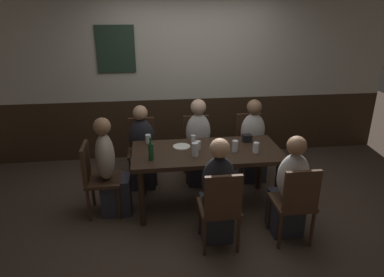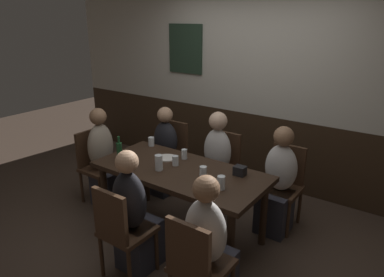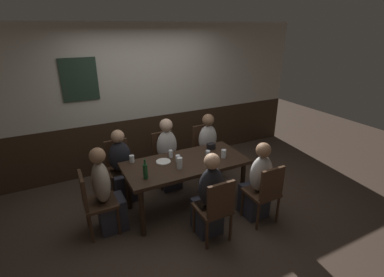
{
  "view_description": "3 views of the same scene",
  "coord_description": "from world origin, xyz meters",
  "px_view_note": "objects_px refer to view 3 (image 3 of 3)",
  "views": [
    {
      "loc": [
        -0.65,
        -3.69,
        2.34
      ],
      "look_at": [
        -0.18,
        -0.02,
        0.9
      ],
      "focal_mm": 32.37,
      "sensor_mm": 36.0,
      "label": 1
    },
    {
      "loc": [
        1.98,
        -2.58,
        2.19
      ],
      "look_at": [
        0.1,
        0.07,
        1.06
      ],
      "focal_mm": 33.38,
      "sensor_mm": 36.0,
      "label": 2
    },
    {
      "loc": [
        -1.56,
        -3.24,
        2.55
      ],
      "look_at": [
        0.13,
        0.07,
        1.05
      ],
      "focal_mm": 26.44,
      "sensor_mm": 36.0,
      "label": 3
    }
  ],
  "objects_px": {
    "chair_mid_far": "(165,155)",
    "pint_glass_pale": "(224,154)",
    "beer_glass_half": "(180,164)",
    "condiment_caddy": "(211,146)",
    "chair_right_near": "(265,191)",
    "highball_clear": "(208,155)",
    "chair_head_west": "(94,200)",
    "person_right_near": "(257,186)",
    "person_left_far": "(122,171)",
    "plate_white_large": "(163,161)",
    "person_right_far": "(209,151)",
    "person_head_west": "(107,196)",
    "person_mid_far": "(168,159)",
    "chair_right_far": "(204,147)",
    "chair_left_far": "(119,165)",
    "dining_table": "(186,167)",
    "person_mid_near": "(209,201)",
    "beer_glass_tall": "(171,154)",
    "beer_bottle_green": "(145,171)",
    "tumbler_short": "(178,159)",
    "chair_mid_near": "(216,207)",
    "tumbler_water": "(132,159)"
  },
  "relations": [
    {
      "from": "chair_mid_far",
      "to": "pint_glass_pale",
      "type": "distance_m",
      "value": 1.14
    },
    {
      "from": "beer_glass_half",
      "to": "chair_mid_far",
      "type": "bearing_deg",
      "value": 80.6
    },
    {
      "from": "pint_glass_pale",
      "to": "condiment_caddy",
      "type": "xyz_separation_m",
      "value": [
        -0.0,
        0.35,
        -0.01
      ]
    },
    {
      "from": "chair_right_near",
      "to": "highball_clear",
      "type": "height_order",
      "value": "chair_right_near"
    },
    {
      "from": "chair_head_west",
      "to": "chair_mid_far",
      "type": "relative_size",
      "value": 1.0
    },
    {
      "from": "chair_head_west",
      "to": "person_right_near",
      "type": "relative_size",
      "value": 0.77
    },
    {
      "from": "person_left_far",
      "to": "person_right_near",
      "type": "height_order",
      "value": "person_right_near"
    },
    {
      "from": "chair_right_near",
      "to": "beer_glass_half",
      "type": "bearing_deg",
      "value": 143.53
    },
    {
      "from": "plate_white_large",
      "to": "chair_right_near",
      "type": "bearing_deg",
      "value": -42.43
    },
    {
      "from": "person_right_far",
      "to": "person_head_west",
      "type": "bearing_deg",
      "value": -160.83
    },
    {
      "from": "person_mid_far",
      "to": "pint_glass_pale",
      "type": "height_order",
      "value": "person_mid_far"
    },
    {
      "from": "chair_right_far",
      "to": "person_left_far",
      "type": "relative_size",
      "value": 0.79
    },
    {
      "from": "chair_head_west",
      "to": "chair_left_far",
      "type": "distance_m",
      "value": 0.97
    },
    {
      "from": "dining_table",
      "to": "chair_mid_far",
      "type": "xyz_separation_m",
      "value": [
        0.0,
        0.82,
        -0.16
      ]
    },
    {
      "from": "person_mid_near",
      "to": "beer_glass_tall",
      "type": "relative_size",
      "value": 10.91
    },
    {
      "from": "person_left_far",
      "to": "person_head_west",
      "type": "bearing_deg",
      "value": -118.6
    },
    {
      "from": "plate_white_large",
      "to": "pint_glass_pale",
      "type": "bearing_deg",
      "value": -17.98
    },
    {
      "from": "person_mid_far",
      "to": "beer_bottle_green",
      "type": "xyz_separation_m",
      "value": [
        -0.65,
        -0.85,
        0.34
      ]
    },
    {
      "from": "dining_table",
      "to": "chair_right_far",
      "type": "height_order",
      "value": "chair_right_far"
    },
    {
      "from": "chair_right_far",
      "to": "plate_white_large",
      "type": "bearing_deg",
      "value": -147.16
    },
    {
      "from": "chair_right_far",
      "to": "pint_glass_pale",
      "type": "distance_m",
      "value": 1.02
    },
    {
      "from": "beer_glass_half",
      "to": "beer_glass_tall",
      "type": "height_order",
      "value": "beer_glass_half"
    },
    {
      "from": "chair_right_far",
      "to": "person_right_near",
      "type": "bearing_deg",
      "value": -90.0
    },
    {
      "from": "dining_table",
      "to": "person_head_west",
      "type": "distance_m",
      "value": 1.14
    },
    {
      "from": "tumbler_short",
      "to": "chair_right_near",
      "type": "bearing_deg",
      "value": -45.18
    },
    {
      "from": "dining_table",
      "to": "chair_mid_near",
      "type": "height_order",
      "value": "chair_mid_near"
    },
    {
      "from": "dining_table",
      "to": "chair_right_far",
      "type": "bearing_deg",
      "value": 46.88
    },
    {
      "from": "person_left_far",
      "to": "chair_mid_far",
      "type": "bearing_deg",
      "value": 11.96
    },
    {
      "from": "dining_table",
      "to": "condiment_caddy",
      "type": "distance_m",
      "value": 0.61
    },
    {
      "from": "chair_mid_near",
      "to": "highball_clear",
      "type": "distance_m",
      "value": 0.87
    },
    {
      "from": "dining_table",
      "to": "person_right_far",
      "type": "height_order",
      "value": "person_right_far"
    },
    {
      "from": "chair_mid_far",
      "to": "chair_head_west",
      "type": "bearing_deg",
      "value": -147.48
    },
    {
      "from": "person_mid_near",
      "to": "person_right_near",
      "type": "distance_m",
      "value": 0.77
    },
    {
      "from": "chair_right_near",
      "to": "person_mid_far",
      "type": "bearing_deg",
      "value": 117.43
    },
    {
      "from": "chair_right_near",
      "to": "tumbler_water",
      "type": "xyz_separation_m",
      "value": [
        -1.45,
        1.16,
        0.29
      ]
    },
    {
      "from": "chair_right_far",
      "to": "beer_bottle_green",
      "type": "relative_size",
      "value": 3.32
    },
    {
      "from": "person_right_far",
      "to": "highball_clear",
      "type": "distance_m",
      "value": 0.91
    },
    {
      "from": "person_head_west",
      "to": "beer_bottle_green",
      "type": "distance_m",
      "value": 0.62
    },
    {
      "from": "chair_mid_near",
      "to": "beer_glass_half",
      "type": "distance_m",
      "value": 0.77
    },
    {
      "from": "beer_bottle_green",
      "to": "chair_mid_near",
      "type": "bearing_deg",
      "value": -44.25
    },
    {
      "from": "person_right_near",
      "to": "person_mid_near",
      "type": "bearing_deg",
      "value": -179.97
    },
    {
      "from": "beer_glass_tall",
      "to": "tumbler_water",
      "type": "relative_size",
      "value": 1.03
    },
    {
      "from": "person_head_west",
      "to": "tumbler_short",
      "type": "relative_size",
      "value": 11.78
    },
    {
      "from": "chair_head_west",
      "to": "beer_glass_tall",
      "type": "xyz_separation_m",
      "value": [
        1.16,
        0.24,
        0.29
      ]
    },
    {
      "from": "person_mid_near",
      "to": "chair_mid_far",
      "type": "bearing_deg",
      "value": 90.0
    },
    {
      "from": "dining_table",
      "to": "person_right_far",
      "type": "distance_m",
      "value": 1.03
    },
    {
      "from": "pint_glass_pale",
      "to": "beer_glass_tall",
      "type": "distance_m",
      "value": 0.77
    },
    {
      "from": "person_head_west",
      "to": "pint_glass_pale",
      "type": "relative_size",
      "value": 9.72
    },
    {
      "from": "chair_right_near",
      "to": "tumbler_water",
      "type": "bearing_deg",
      "value": 141.32
    },
    {
      "from": "person_right_near",
      "to": "chair_mid_near",
      "type": "bearing_deg",
      "value": -168.12
    }
  ]
}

